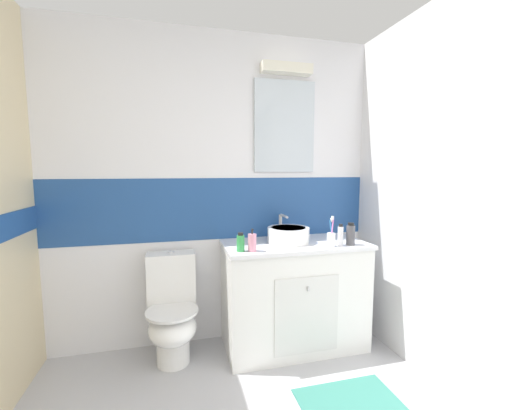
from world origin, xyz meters
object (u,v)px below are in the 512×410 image
(soap_dispenser, at_px, (252,243))
(lotion_bottle_short, at_px, (241,243))
(toothbrush_cup, at_px, (331,238))
(sink_basin, at_px, (288,234))
(mouthwash_bottle, at_px, (351,234))
(deodorant_spray_can, at_px, (340,235))
(toilet, at_px, (172,312))

(soap_dispenser, relative_size, lotion_bottle_short, 1.22)
(toothbrush_cup, relative_size, soap_dispenser, 1.42)
(sink_basin, height_order, mouthwash_bottle, sink_basin)
(toothbrush_cup, bearing_deg, lotion_bottle_short, 177.56)
(deodorant_spray_can, bearing_deg, lotion_bottle_short, 179.25)
(mouthwash_bottle, bearing_deg, toothbrush_cup, -176.67)
(lotion_bottle_short, bearing_deg, toothbrush_cup, -2.44)
(toilet, distance_m, lotion_bottle_short, 0.75)
(sink_basin, bearing_deg, deodorant_spray_can, -30.11)
(toothbrush_cup, xyz_separation_m, deodorant_spray_can, (0.09, 0.02, 0.01))
(mouthwash_bottle, bearing_deg, soap_dispenser, -179.91)
(sink_basin, distance_m, soap_dispenser, 0.40)
(mouthwash_bottle, bearing_deg, lotion_bottle_short, 178.70)
(toilet, relative_size, toothbrush_cup, 3.44)
(toilet, distance_m, mouthwash_bottle, 1.45)
(toilet, relative_size, mouthwash_bottle, 4.70)
(lotion_bottle_short, distance_m, deodorant_spray_can, 0.77)
(lotion_bottle_short, bearing_deg, toilet, 157.19)
(toilet, distance_m, soap_dispenser, 0.81)
(toothbrush_cup, bearing_deg, mouthwash_bottle, 3.33)
(sink_basin, height_order, lotion_bottle_short, sink_basin)
(soap_dispenser, xyz_separation_m, lotion_bottle_short, (-0.08, 0.02, -0.00))
(toilet, bearing_deg, deodorant_spray_can, -9.62)
(soap_dispenser, height_order, deodorant_spray_can, same)
(soap_dispenser, bearing_deg, mouthwash_bottle, 0.09)
(soap_dispenser, bearing_deg, lotion_bottle_short, 165.42)
(soap_dispenser, xyz_separation_m, deodorant_spray_can, (0.69, 0.01, 0.01))
(toothbrush_cup, relative_size, deodorant_spray_can, 1.43)
(lotion_bottle_short, bearing_deg, soap_dispenser, -14.58)
(toilet, height_order, mouthwash_bottle, mouthwash_bottle)
(toothbrush_cup, height_order, lotion_bottle_short, toothbrush_cup)
(mouthwash_bottle, bearing_deg, toilet, 170.56)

